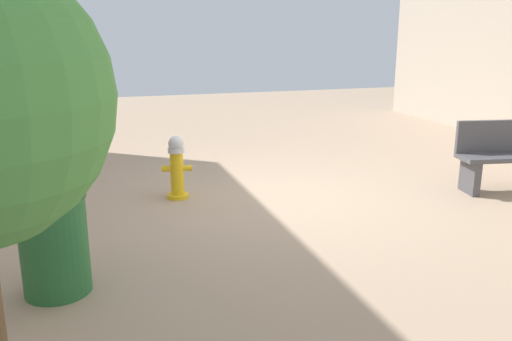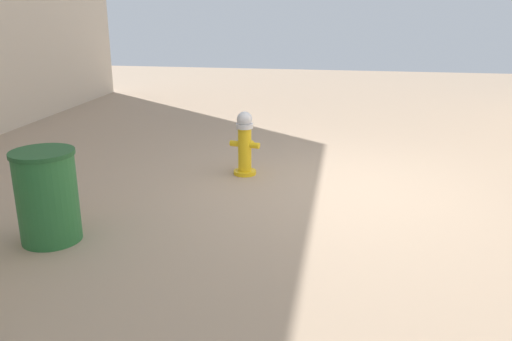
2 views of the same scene
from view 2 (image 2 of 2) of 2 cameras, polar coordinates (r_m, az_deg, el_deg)
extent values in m
plane|color=tan|center=(6.32, 9.16, -2.13)|extent=(23.40, 23.40, 0.00)
cylinder|color=gold|center=(6.82, -1.21, -0.18)|extent=(0.29, 0.29, 0.05)
cylinder|color=gold|center=(6.73, -1.22, 2.27)|extent=(0.17, 0.17, 0.56)
cylinder|color=silver|center=(6.65, -1.24, 4.83)|extent=(0.21, 0.21, 0.06)
sphere|color=silver|center=(6.64, -1.25, 5.54)|extent=(0.20, 0.20, 0.20)
cylinder|color=gold|center=(6.76, -2.26, 2.92)|extent=(0.14, 0.10, 0.08)
cylinder|color=gold|center=(6.67, -0.18, 2.72)|extent=(0.14, 0.10, 0.08)
cylinder|color=gold|center=(6.85, -0.77, 2.79)|extent=(0.12, 0.16, 0.10)
cylinder|color=#266633|center=(5.18, -21.56, -2.83)|extent=(0.54, 0.54, 0.82)
cylinder|color=#1E5128|center=(5.05, -22.10, 1.76)|extent=(0.57, 0.57, 0.04)
camera|label=1|loc=(2.32, -85.92, 1.45)|focal=37.06mm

